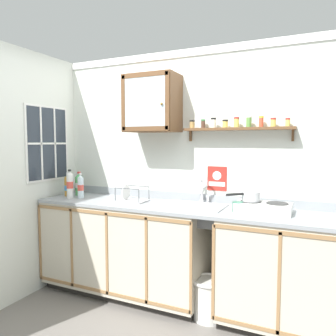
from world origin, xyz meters
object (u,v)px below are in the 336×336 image
(wall_cabinet, at_px, (152,104))
(bottle_water_clear_2, at_px, (81,187))
(warning_sign, at_px, (217,179))
(bottle_opaque_white_1, at_px, (70,185))
(bottle_juice_amber_3, at_px, (68,186))
(bottle_soda_green_0, at_px, (79,184))
(dish_rack, at_px, (131,199))
(trash_bin, at_px, (209,298))
(mug, at_px, (238,207))
(saucepan, at_px, (250,196))
(hot_plate_stove, at_px, (263,208))
(sink, at_px, (196,210))

(wall_cabinet, bearing_deg, bottle_water_clear_2, -166.52)
(warning_sign, bearing_deg, bottle_opaque_white_1, -164.83)
(bottle_juice_amber_3, bearing_deg, bottle_soda_green_0, 51.80)
(dish_rack, xyz_separation_m, trash_bin, (0.85, -0.11, -0.80))
(mug, bearing_deg, bottle_opaque_white_1, -177.63)
(bottle_opaque_white_1, bearing_deg, bottle_soda_green_0, 103.70)
(saucepan, xyz_separation_m, bottle_opaque_white_1, (-1.83, -0.15, 0.01))
(hot_plate_stove, height_order, saucepan, saucepan)
(sink, distance_m, mug, 0.41)
(saucepan, bearing_deg, bottle_soda_green_0, 178.45)
(bottle_opaque_white_1, xyz_separation_m, bottle_water_clear_2, (0.09, 0.06, -0.02))
(bottle_juice_amber_3, height_order, dish_rack, bottle_juice_amber_3)
(bottle_water_clear_2, height_order, bottle_juice_amber_3, bottle_water_clear_2)
(sink, xyz_separation_m, warning_sign, (0.12, 0.25, 0.27))
(bottle_soda_green_0, height_order, warning_sign, warning_sign)
(warning_sign, bearing_deg, bottle_water_clear_2, -166.25)
(bottle_soda_green_0, relative_size, mug, 2.38)
(bottle_soda_green_0, distance_m, warning_sign, 1.53)
(bottle_soda_green_0, relative_size, bottle_opaque_white_1, 0.86)
(sink, bearing_deg, warning_sign, 64.28)
(hot_plate_stove, relative_size, bottle_opaque_white_1, 1.48)
(wall_cabinet, relative_size, warning_sign, 2.39)
(bottle_opaque_white_1, distance_m, dish_rack, 0.69)
(saucepan, relative_size, bottle_water_clear_2, 0.98)
(bottle_water_clear_2, height_order, mug, bottle_water_clear_2)
(bottle_soda_green_0, relative_size, bottle_juice_amber_3, 1.01)
(bottle_water_clear_2, xyz_separation_m, trash_bin, (1.42, -0.05, -0.89))
(saucepan, height_order, mug, saucepan)
(bottle_opaque_white_1, distance_m, wall_cabinet, 1.20)
(bottle_juice_amber_3, distance_m, dish_rack, 0.80)
(saucepan, distance_m, warning_sign, 0.45)
(bottle_opaque_white_1, distance_m, bottle_water_clear_2, 0.11)
(saucepan, bearing_deg, bottle_opaque_white_1, -175.21)
(trash_bin, bearing_deg, bottle_soda_green_0, 172.84)
(bottle_opaque_white_1, height_order, mug, bottle_opaque_white_1)
(saucepan, height_order, bottle_opaque_white_1, bottle_opaque_white_1)
(bottle_opaque_white_1, relative_size, trash_bin, 0.85)
(hot_plate_stove, xyz_separation_m, bottle_water_clear_2, (-1.85, -0.08, 0.08))
(saucepan, bearing_deg, trash_bin, -155.18)
(bottle_soda_green_0, bearing_deg, wall_cabinet, 2.44)
(warning_sign, bearing_deg, bottle_soda_green_0, -172.72)
(warning_sign, bearing_deg, trash_bin, -82.90)
(bottle_water_clear_2, relative_size, mug, 2.40)
(warning_sign, bearing_deg, mug, -49.50)
(mug, distance_m, warning_sign, 0.47)
(bottle_water_clear_2, distance_m, wall_cabinet, 1.15)
(sink, relative_size, saucepan, 1.99)
(hot_plate_stove, relative_size, wall_cabinet, 0.80)
(sink, bearing_deg, bottle_water_clear_2, -176.04)
(hot_plate_stove, xyz_separation_m, mug, (-0.20, -0.07, 0.00))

